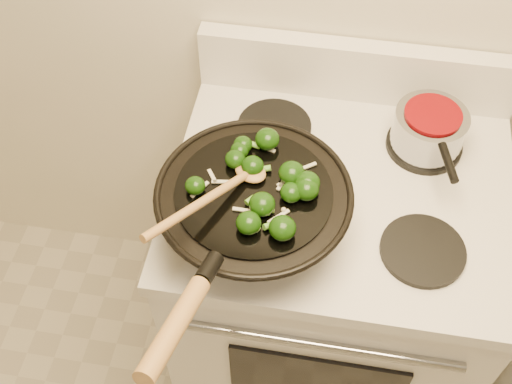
# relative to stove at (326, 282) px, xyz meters

# --- Properties ---
(stove) EXTENTS (0.78, 0.67, 1.08)m
(stove) POSITION_rel_stove_xyz_m (0.00, 0.00, 0.00)
(stove) COLOR white
(stove) RESTS_ON ground
(wok) EXTENTS (0.40, 0.66, 0.26)m
(wok) POSITION_rel_stove_xyz_m (-0.18, -0.16, 0.53)
(wok) COLOR black
(wok) RESTS_ON stove
(stirfry) EXTENTS (0.27, 0.27, 0.05)m
(stirfry) POSITION_rel_stove_xyz_m (-0.15, -0.14, 0.60)
(stirfry) COLOR #113307
(stirfry) RESTS_ON wok
(wooden_spoon) EXTENTS (0.20, 0.29, 0.10)m
(wooden_spoon) POSITION_rel_stove_xyz_m (-0.24, -0.18, 0.62)
(wooden_spoon) COLOR #A97B42
(wooden_spoon) RESTS_ON wok
(saucepan) EXTENTS (0.17, 0.27, 0.10)m
(saucepan) POSITION_rel_stove_xyz_m (0.18, 0.15, 0.51)
(saucepan) COLOR #92949B
(saucepan) RESTS_ON stove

